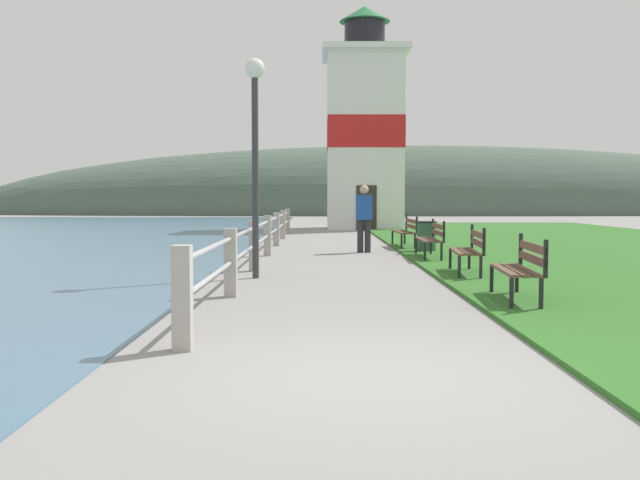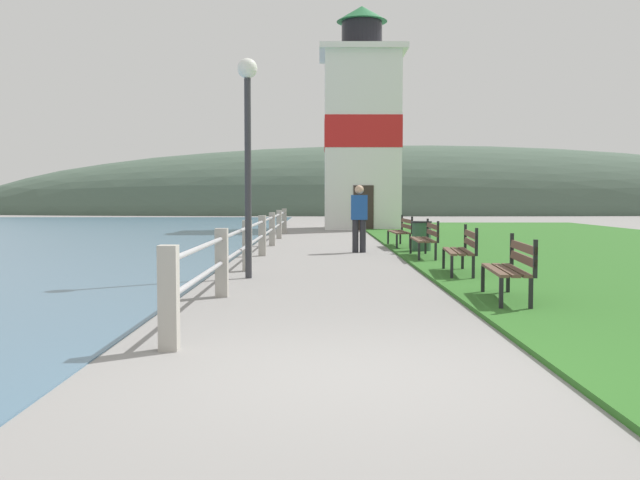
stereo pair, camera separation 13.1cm
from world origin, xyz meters
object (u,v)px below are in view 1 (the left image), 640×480
(park_bench_near, at_px, (520,265))
(trash_bin, at_px, (425,237))
(park_bench_by_lighthouse, at_px, (405,230))
(park_bench_midway, at_px, (468,248))
(park_bench_far, at_px, (430,237))
(person_strolling, at_px, (363,216))
(lamp_post, at_px, (254,127))
(lighthouse, at_px, (363,131))

(park_bench_near, height_order, trash_bin, park_bench_near)
(park_bench_by_lighthouse, bearing_deg, park_bench_near, 89.43)
(park_bench_midway, height_order, park_bench_by_lighthouse, same)
(park_bench_far, bearing_deg, person_strolling, -53.52)
(person_strolling, bearing_deg, trash_bin, -92.46)
(park_bench_near, xyz_separation_m, lamp_post, (-3.95, 3.15, 2.20))
(park_bench_near, xyz_separation_m, park_bench_midway, (0.00, 3.42, 0.00))
(park_bench_near, xyz_separation_m, trash_bin, (0.04, 9.03, -0.11))
(park_bench_near, distance_m, lighthouse, 23.99)
(lamp_post, bearing_deg, park_bench_near, -38.56)
(park_bench_by_lighthouse, height_order, lamp_post, lamp_post)
(trash_bin, xyz_separation_m, lamp_post, (-3.99, -5.89, 2.31))
(lighthouse, distance_m, trash_bin, 15.20)
(lamp_post, bearing_deg, person_strolling, 68.75)
(park_bench_near, height_order, park_bench_far, same)
(park_bench_by_lighthouse, distance_m, lamp_post, 8.75)
(park_bench_far, height_order, person_strolling, person_strolling)
(park_bench_near, height_order, park_bench_by_lighthouse, same)
(park_bench_midway, relative_size, park_bench_far, 0.89)
(park_bench_near, xyz_separation_m, park_bench_far, (-0.12, 7.06, 0.00))
(person_strolling, bearing_deg, lamp_post, 161.19)
(lighthouse, height_order, lamp_post, lighthouse)
(park_bench_midway, distance_m, lamp_post, 4.53)
(park_bench_near, relative_size, park_bench_by_lighthouse, 0.88)
(park_bench_by_lighthouse, bearing_deg, park_bench_far, 90.32)
(park_bench_by_lighthouse, relative_size, lamp_post, 0.48)
(person_strolling, distance_m, trash_bin, 1.74)
(park_bench_near, distance_m, park_bench_far, 7.06)
(person_strolling, distance_m, lamp_post, 6.71)
(lighthouse, bearing_deg, lamp_post, -98.98)
(park_bench_far, xyz_separation_m, person_strolling, (-1.48, 2.12, 0.43))
(park_bench_by_lighthouse, bearing_deg, lighthouse, -90.14)
(park_bench_near, bearing_deg, person_strolling, -75.47)
(lighthouse, relative_size, trash_bin, 12.24)
(park_bench_far, bearing_deg, trash_bin, -93.24)
(park_bench_near, bearing_deg, park_bench_far, -84.36)
(trash_bin, bearing_deg, park_bench_midway, -90.39)
(trash_bin, bearing_deg, park_bench_far, -94.83)
(park_bench_midway, height_order, lamp_post, lamp_post)
(lighthouse, distance_m, person_strolling, 14.93)
(park_bench_midway, xyz_separation_m, person_strolling, (-1.61, 5.76, 0.43))
(park_bench_far, bearing_deg, park_bench_near, 92.60)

